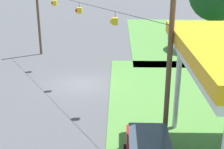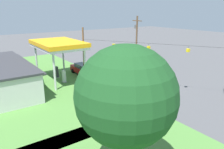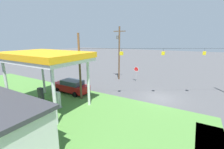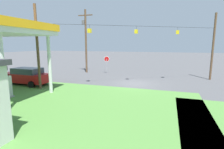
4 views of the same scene
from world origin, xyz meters
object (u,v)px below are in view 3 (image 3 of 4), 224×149
(fuel_pump_far, at_px, (41,96))
(car_at_pumps_rear, at_px, (7,112))
(stop_sign_roadside, at_px, (136,71))
(gas_station_canopy, at_px, (45,57))
(car_at_pumps_front, at_px, (71,86))
(utility_pole_main, at_px, (119,51))
(fuel_pump_near, at_px, (58,100))

(fuel_pump_far, height_order, car_at_pumps_rear, fuel_pump_far)
(car_at_pumps_rear, xyz_separation_m, stop_sign_roadside, (-5.02, -17.67, 0.90))
(fuel_pump_far, relative_size, stop_sign_roadside, 0.70)
(fuel_pump_far, bearing_deg, gas_station_canopy, 179.94)
(stop_sign_roadside, bearing_deg, fuel_pump_far, -114.34)
(car_at_pumps_front, height_order, utility_pole_main, utility_pole_main)
(fuel_pump_near, bearing_deg, car_at_pumps_rear, 68.37)
(fuel_pump_far, distance_m, car_at_pumps_rear, 4.19)
(utility_pole_main, bearing_deg, car_at_pumps_rear, 84.06)
(gas_station_canopy, relative_size, car_at_pumps_rear, 2.07)
(fuel_pump_far, xyz_separation_m, stop_sign_roadside, (-6.17, -13.64, 0.98))
(fuel_pump_near, bearing_deg, stop_sign_roadside, -104.10)
(fuel_pump_near, relative_size, stop_sign_roadside, 0.70)
(car_at_pumps_front, xyz_separation_m, stop_sign_roadside, (-5.48, -9.61, 0.88))
(gas_station_canopy, height_order, car_at_pumps_rear, gas_station_canopy)
(fuel_pump_far, height_order, stop_sign_roadside, stop_sign_roadside)
(fuel_pump_near, relative_size, fuel_pump_far, 1.00)
(fuel_pump_near, xyz_separation_m, car_at_pumps_front, (2.05, -4.03, 0.10))
(gas_station_canopy, xyz_separation_m, stop_sign_roadside, (-4.80, -13.64, -3.45))
(gas_station_canopy, xyz_separation_m, car_at_pumps_front, (0.68, -4.03, -4.32))
(gas_station_canopy, height_order, stop_sign_roadside, gas_station_canopy)
(gas_station_canopy, height_order, fuel_pump_far, gas_station_canopy)
(gas_station_canopy, xyz_separation_m, fuel_pump_far, (1.37, -0.00, -4.42))
(car_at_pumps_rear, bearing_deg, car_at_pumps_front, 93.61)
(fuel_pump_near, height_order, fuel_pump_far, same)
(stop_sign_roadside, height_order, utility_pole_main, utility_pole_main)
(car_at_pumps_rear, distance_m, utility_pole_main, 18.07)
(fuel_pump_near, bearing_deg, fuel_pump_far, 0.00)
(car_at_pumps_front, xyz_separation_m, car_at_pumps_rear, (-0.45, 8.06, -0.03))
(car_at_pumps_rear, bearing_deg, fuel_pump_near, 68.77)
(fuel_pump_far, xyz_separation_m, utility_pole_main, (-2.96, -13.44, 4.27))
(fuel_pump_near, relative_size, utility_pole_main, 0.19)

